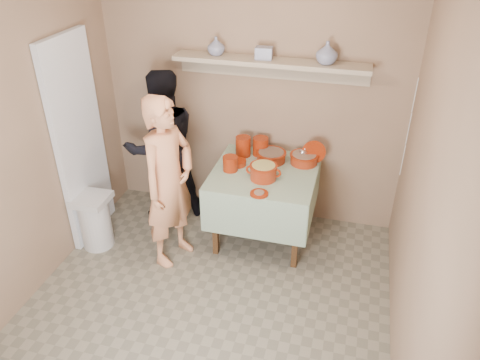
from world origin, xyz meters
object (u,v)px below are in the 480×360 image
(person_helper, at_px, (163,147))
(serving_table, at_px, (264,182))
(cazuela_rice, at_px, (263,171))
(trash_bin, at_px, (95,221))
(person_cook, at_px, (169,183))

(person_helper, height_order, serving_table, person_helper)
(serving_table, distance_m, cazuela_rice, 0.25)
(serving_table, height_order, trash_bin, serving_table)
(person_cook, xyz_separation_m, trash_bin, (-0.79, -0.05, -0.53))
(person_cook, bearing_deg, serving_table, -37.96)
(cazuela_rice, bearing_deg, person_helper, 165.72)
(person_helper, xyz_separation_m, cazuela_rice, (1.10, -0.28, 0.04))
(person_cook, height_order, trash_bin, person_cook)
(person_cook, bearing_deg, cazuela_rice, -46.67)
(person_cook, xyz_separation_m, person_helper, (-0.33, 0.64, -0.01))
(person_cook, xyz_separation_m, serving_table, (0.75, 0.51, -0.17))
(serving_table, bearing_deg, trash_bin, -160.31)
(person_helper, bearing_deg, person_cook, 78.48)
(person_cook, distance_m, serving_table, 0.93)
(cazuela_rice, bearing_deg, trash_bin, -165.34)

